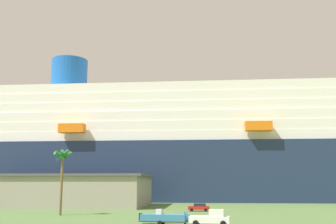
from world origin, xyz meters
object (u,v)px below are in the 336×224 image
small_boat_on_trailer (169,218)px  parked_car_red_hatchback (199,207)px  cruise_ship (174,153)px  palm_tree (63,161)px  pickup_truck (211,218)px

small_boat_on_trailer → parked_car_red_hatchback: bearing=83.0°
small_boat_on_trailer → parked_car_red_hatchback: (3.47, 28.40, -0.12)m
cruise_ship → palm_tree: 69.06m
pickup_truck → parked_car_red_hatchback: bearing=94.9°
small_boat_on_trailer → pickup_truck: bearing=-5.7°
palm_tree → parked_car_red_hatchback: palm_tree is taller
cruise_ship → parked_car_red_hatchback: (10.05, -53.49, -15.48)m
small_boat_on_trailer → cruise_ship: bearing=94.6°
cruise_ship → pickup_truck: 84.81m
cruise_ship → pickup_truck: (12.55, -82.48, -15.27)m
cruise_ship → pickup_truck: bearing=-81.3°
cruise_ship → palm_tree: cruise_ship is taller
cruise_ship → small_boat_on_trailer: bearing=-85.4°
palm_tree → parked_car_red_hatchback: 29.96m
pickup_truck → small_boat_on_trailer: 6.01m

